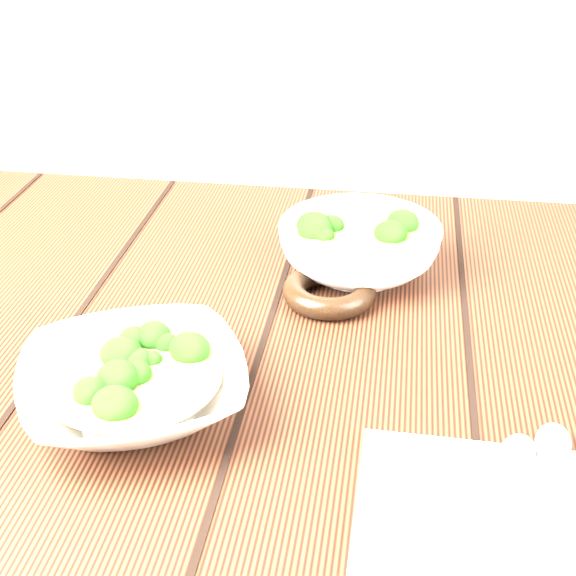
% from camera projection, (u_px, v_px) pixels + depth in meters
% --- Properties ---
extents(table, '(1.20, 0.80, 0.75)m').
position_uv_depth(table, '(283.00, 442.00, 0.84)').
color(table, '#391D10').
rests_on(table, ground).
extents(soup_bowl_front, '(0.25, 0.25, 0.05)m').
position_uv_depth(soup_bowl_front, '(134.00, 384.00, 0.69)').
color(soup_bowl_front, white).
rests_on(soup_bowl_front, table).
extents(soup_bowl_back, '(0.24, 0.24, 0.07)m').
position_uv_depth(soup_bowl_back, '(359.00, 246.00, 0.90)').
color(soup_bowl_back, white).
rests_on(soup_bowl_back, table).
extents(trivet, '(0.12, 0.12, 0.02)m').
position_uv_depth(trivet, '(329.00, 291.00, 0.85)').
color(trivet, black).
rests_on(trivet, table).
extents(napkin, '(0.22, 0.18, 0.01)m').
position_uv_depth(napkin, '(508.00, 532.00, 0.57)').
color(napkin, beige).
rests_on(napkin, table).
extents(spoon_left, '(0.07, 0.18, 0.01)m').
position_uv_depth(spoon_left, '(505.00, 482.00, 0.60)').
color(spoon_left, '#A7A394').
rests_on(spoon_left, napkin).
extents(spoon_right, '(0.05, 0.18, 0.01)m').
position_uv_depth(spoon_right, '(550.00, 472.00, 0.61)').
color(spoon_right, '#A7A394').
rests_on(spoon_right, napkin).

